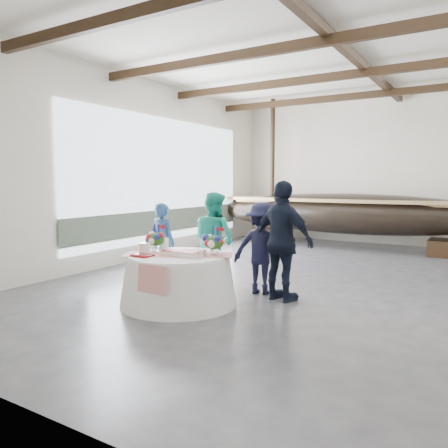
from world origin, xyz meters
The scene contains 14 objects.
floor centered at (0.00, 0.00, 0.00)m, with size 10.00×12.00×0.01m, color #3D3D42.
wall_back centered at (0.00, 6.00, 2.25)m, with size 10.00×0.02×4.50m, color silver.
wall_front centered at (0.00, -6.00, 2.25)m, with size 10.00×0.02×4.50m, color silver.
wall_left centered at (-5.00, 0.00, 2.25)m, with size 0.02×12.00×4.50m, color silver.
ceiling centered at (0.00, 0.00, 4.50)m, with size 10.00×12.00×0.01m, color white.
pavilion_structure centered at (0.00, 0.78, 4.00)m, with size 9.80×11.76×4.50m.
open_bay centered at (-4.95, 1.00, 1.83)m, with size 0.03×7.00×3.20m.
longboat_display centered at (-1.08, 4.49, 1.02)m, with size 8.53×1.71×1.60m.
banquet_table centered at (-1.77, -2.72, 0.40)m, with size 1.86×1.86×0.80m.
tabletop_items centered at (-1.83, -2.59, 0.95)m, with size 1.78×1.28×0.40m.
guest_woman_blue centered at (-2.98, -1.62, 0.77)m, with size 0.56×0.37×1.55m, color navy.
guest_woman_teal centered at (-1.94, -1.40, 0.88)m, with size 0.86×0.67×1.76m, color #21AD92.
guest_man_left centered at (-0.94, -1.43, 0.80)m, with size 1.03×0.59×1.60m, color black.
guest_man_right centered at (-0.43, -1.68, 0.99)m, with size 1.16×0.48×1.97m, color black.
Camera 1 is at (2.39, -8.20, 1.97)m, focal length 35.00 mm.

